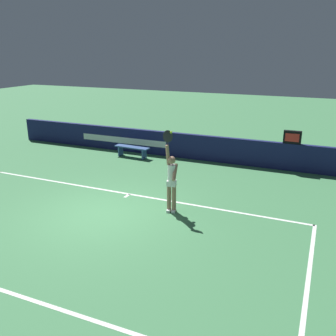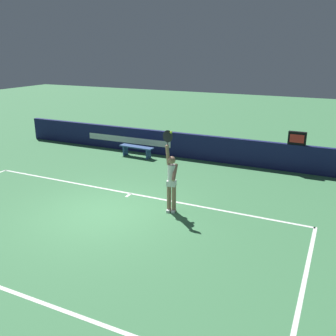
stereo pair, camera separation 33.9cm
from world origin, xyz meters
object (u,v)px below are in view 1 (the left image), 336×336
at_px(tennis_player, 171,179).
at_px(tennis_ball, 171,132).
at_px(speed_display, 292,137).
at_px(courtside_bench_near, 132,149).

bearing_deg(tennis_player, tennis_ball, -132.28).
bearing_deg(tennis_ball, speed_display, 62.97).
xyz_separation_m(speed_display, courtside_bench_near, (-6.43, -0.80, -0.95)).
distance_m(speed_display, tennis_player, 5.95).
xyz_separation_m(tennis_ball, courtside_bench_near, (-3.73, 4.50, -1.97)).
bearing_deg(speed_display, tennis_player, -117.00).
distance_m(tennis_ball, courtside_bench_near, 6.17).
distance_m(tennis_player, tennis_ball, 1.34).
height_order(tennis_player, courtside_bench_near, tennis_player).
xyz_separation_m(tennis_player, tennis_ball, (-0.01, -0.01, 1.34)).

